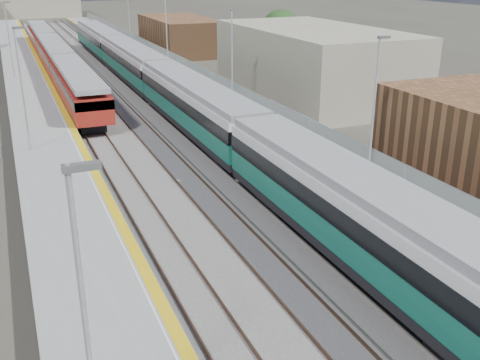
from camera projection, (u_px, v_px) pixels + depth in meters
ground at (136, 99)px, 52.87m from camera, size 320.00×320.00×0.00m
ballast_bed at (107, 95)px, 54.20m from camera, size 10.50×155.00×0.06m
tracks at (110, 91)px, 55.83m from camera, size 8.96×160.00×0.17m
platform_right at (181, 84)px, 56.72m from camera, size 4.70×155.00×8.52m
platform_left at (32, 96)px, 51.57m from camera, size 4.30×155.00×8.52m
green_train at (159, 79)px, 49.67m from camera, size 3.03×84.18×3.33m
red_train at (55, 56)px, 64.22m from camera, size 2.81×56.98×3.55m
tree_d at (281, 30)px, 70.79m from camera, size 4.93×4.93×6.68m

